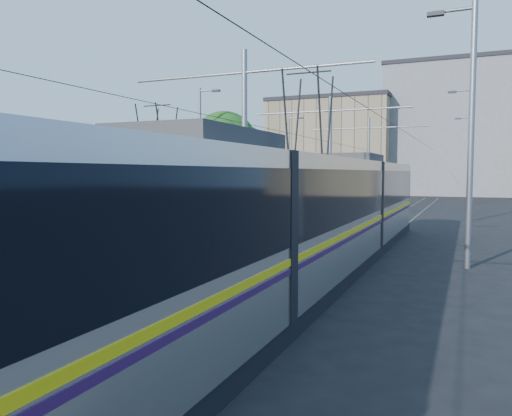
% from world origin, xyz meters
% --- Properties ---
extents(ground, '(160.00, 160.00, 0.00)m').
position_xyz_m(ground, '(0.00, 0.00, 0.00)').
color(ground, black).
rests_on(ground, ground).
extents(platform, '(4.00, 50.00, 0.30)m').
position_xyz_m(platform, '(0.00, 17.00, 0.15)').
color(platform, gray).
rests_on(platform, ground).
extents(tactile_strip_left, '(0.70, 50.00, 0.01)m').
position_xyz_m(tactile_strip_left, '(-1.45, 17.00, 0.30)').
color(tactile_strip_left, gray).
rests_on(tactile_strip_left, platform).
extents(tactile_strip_right, '(0.70, 50.00, 0.01)m').
position_xyz_m(tactile_strip_right, '(1.45, 17.00, 0.30)').
color(tactile_strip_right, gray).
rests_on(tactile_strip_right, platform).
extents(rails, '(8.71, 70.00, 0.03)m').
position_xyz_m(rails, '(0.00, 17.00, 0.02)').
color(rails, gray).
rests_on(rails, ground).
extents(tram_left, '(2.43, 31.45, 5.50)m').
position_xyz_m(tram_left, '(-3.60, 7.81, 1.71)').
color(tram_left, black).
rests_on(tram_left, ground).
extents(tram_right, '(2.43, 27.85, 5.50)m').
position_xyz_m(tram_right, '(3.60, 4.07, 1.86)').
color(tram_right, black).
rests_on(tram_right, ground).
extents(catenary, '(9.20, 70.00, 7.00)m').
position_xyz_m(catenary, '(0.00, 14.15, 4.52)').
color(catenary, gray).
rests_on(catenary, platform).
extents(street_lamps, '(15.18, 38.22, 8.00)m').
position_xyz_m(street_lamps, '(-0.00, 21.00, 4.18)').
color(street_lamps, gray).
rests_on(street_lamps, ground).
extents(shelter, '(0.89, 1.15, 2.24)m').
position_xyz_m(shelter, '(0.87, 11.92, 1.47)').
color(shelter, black).
rests_on(shelter, platform).
extents(tree, '(4.77, 4.41, 6.93)m').
position_xyz_m(tree, '(-7.01, 21.05, 4.69)').
color(tree, '#382314').
rests_on(tree, ground).
extents(building_left, '(16.32, 12.24, 12.97)m').
position_xyz_m(building_left, '(-10.00, 60.00, 6.49)').
color(building_left, '#9B8569').
rests_on(building_left, ground).
extents(building_centre, '(18.36, 14.28, 17.10)m').
position_xyz_m(building_centre, '(6.00, 64.00, 8.56)').
color(building_centre, gray).
rests_on(building_centre, ground).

